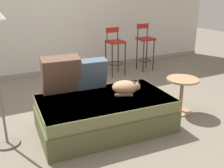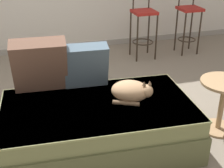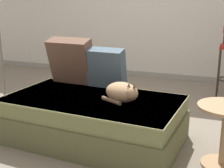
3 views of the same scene
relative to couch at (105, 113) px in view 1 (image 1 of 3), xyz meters
name	(u,v)px [view 1 (image 1 of 3)]	position (x,y,z in m)	size (l,w,h in m)	color
ground_plane	(93,115)	(0.00, 0.40, -0.21)	(16.00, 16.00, 0.00)	slate
wall_back_panel	(45,9)	(0.00, 2.65, 1.09)	(8.00, 0.10, 2.60)	silver
wall_baseboard_trim	(51,71)	(0.00, 2.60, -0.17)	(8.00, 0.02, 0.09)	gray
couch	(105,113)	(0.00, 0.00, 0.00)	(1.66, 1.03, 0.41)	brown
throw_pillow_corner	(61,74)	(-0.42, 0.39, 0.45)	(0.48, 0.31, 0.49)	brown
throw_pillow_middle	(91,74)	(-0.02, 0.36, 0.41)	(0.40, 0.24, 0.41)	#4C6070
cat	(126,87)	(0.29, -0.01, 0.29)	(0.39, 0.36, 0.20)	tan
bar_stool_near_window	(115,48)	(1.17, 1.93, 0.34)	(0.32, 0.32, 0.94)	#2D2319
bar_stool_by_doorway	(145,44)	(1.89, 1.94, 0.35)	(0.32, 0.32, 0.98)	#2D2319
side_table	(182,91)	(1.15, -0.08, 0.12)	(0.44, 0.44, 0.51)	tan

